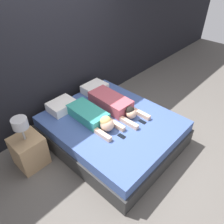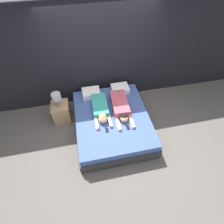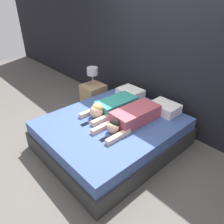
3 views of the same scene
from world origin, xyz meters
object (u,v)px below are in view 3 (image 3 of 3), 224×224
object	(u,v)px
person_left	(111,106)
bed	(112,133)
pillow_head_right	(165,108)
cell_phone_left	(85,124)
cell_phone_right	(104,139)
nightstand	(94,95)
person_right	(132,117)
pillow_head_left	(130,93)

from	to	relation	value
person_left	bed	bearing A→B (deg)	-38.09
pillow_head_right	cell_phone_left	bearing A→B (deg)	-116.08
pillow_head_right	cell_phone_left	size ratio (longest dim) A/B	3.62
cell_phone_right	nightstand	bearing A→B (deg)	146.68
person_right	nightstand	bearing A→B (deg)	164.44
person_right	cell_phone_left	xyz separation A→B (m)	(-0.43, -0.55, -0.09)
pillow_head_left	nightstand	distance (m)	0.89
bed	person_right	distance (m)	0.45
cell_phone_right	nightstand	world-z (taller)	nightstand
person_left	person_right	xyz separation A→B (m)	(0.47, -0.01, 0.01)
cell_phone_right	pillow_head_left	bearing A→B (deg)	118.90
pillow_head_right	person_left	size ratio (longest dim) A/B	0.45
cell_phone_left	cell_phone_right	xyz separation A→B (m)	(0.47, -0.03, 0.00)
cell_phone_left	pillow_head_left	bearing A→B (deg)	99.19
pillow_head_left	person_right	distance (m)	0.89
nightstand	pillow_head_right	bearing A→B (deg)	8.10
cell_phone_right	nightstand	xyz separation A→B (m)	(-1.49, 0.98, -0.18)
pillow_head_left	cell_phone_left	world-z (taller)	pillow_head_left
nightstand	person_left	bearing A→B (deg)	-22.12
pillow_head_left	pillow_head_right	bearing A→B (deg)	0.00
bed	cell_phone_left	bearing A→B (deg)	-117.38
bed	cell_phone_left	world-z (taller)	cell_phone_left
cell_phone_right	person_left	bearing A→B (deg)	131.49
pillow_head_right	nightstand	xyz separation A→B (m)	(-1.59, -0.23, -0.25)
person_left	person_right	distance (m)	0.47
cell_phone_left	person_left	bearing A→B (deg)	94.21
bed	nightstand	world-z (taller)	nightstand
bed	cell_phone_right	bearing A→B (deg)	-54.82
bed	person_right	size ratio (longest dim) A/B	1.88
pillow_head_right	nightstand	size ratio (longest dim) A/B	0.50
bed	pillow_head_right	bearing A→B (deg)	64.54
bed	person_left	distance (m)	0.44
pillow_head_right	person_left	bearing A→B (deg)	-134.77
bed	cell_phone_right	size ratio (longest dim) A/B	16.89
bed	pillow_head_right	size ratio (longest dim) A/B	4.67
bed	pillow_head_right	distance (m)	0.95
pillow_head_right	cell_phone_left	distance (m)	1.31
pillow_head_left	pillow_head_right	world-z (taller)	same
cell_phone_right	pillow_head_right	bearing A→B (deg)	85.18
nightstand	bed	bearing A→B (deg)	-25.62
pillow_head_left	person_left	bearing A→B (deg)	-76.46
person_right	person_left	bearing A→B (deg)	179.10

